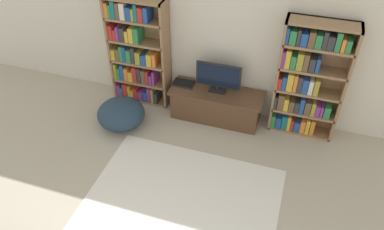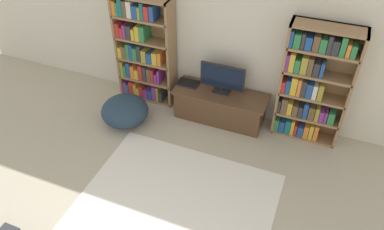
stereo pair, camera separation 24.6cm
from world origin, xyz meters
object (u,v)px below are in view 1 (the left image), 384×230
object	(u,v)px
laptop	(184,83)
television	(218,77)
tv_stand	(216,105)
bookshelf_right	(307,81)
beanbag_ottoman	(121,114)
bookshelf_left	(137,53)

from	to	relation	value
laptop	television	bearing A→B (deg)	-0.90
tv_stand	television	world-z (taller)	television
bookshelf_right	beanbag_ottoman	size ratio (longest dim) A/B	2.45
tv_stand	laptop	bearing A→B (deg)	174.79
bookshelf_left	tv_stand	bearing A→B (deg)	-5.46
bookshelf_right	television	bearing A→B (deg)	-175.98
beanbag_ottoman	bookshelf_right	bearing A→B (deg)	16.09
bookshelf_left	television	distance (m)	1.30
television	laptop	size ratio (longest dim) A/B	2.02
bookshelf_right	tv_stand	xyz separation A→B (m)	(-1.20, -0.12, -0.60)
laptop	beanbag_ottoman	distance (m)	1.03
television	laptop	distance (m)	0.57
bookshelf_left	laptop	distance (m)	0.84
laptop	beanbag_ottoman	bearing A→B (deg)	-139.72
tv_stand	laptop	distance (m)	0.59
bookshelf_right	laptop	bearing A→B (deg)	-177.49
bookshelf_left	bookshelf_right	distance (m)	2.50
bookshelf_left	tv_stand	size ratio (longest dim) A/B	1.24
bookshelf_right	television	xyz separation A→B (m)	(-1.20, -0.08, -0.14)
bookshelf_right	television	size ratio (longest dim) A/B	2.62
bookshelf_right	television	world-z (taller)	bookshelf_right
tv_stand	beanbag_ottoman	world-z (taller)	tv_stand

